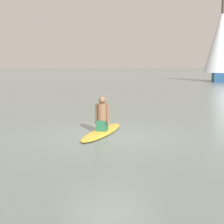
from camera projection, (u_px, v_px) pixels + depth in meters
name	position (u px, v px, depth m)	size (l,w,h in m)	color
ground_plane	(110.00, 136.00, 10.07)	(400.00, 400.00, 0.00)	slate
surfboard	(102.00, 132.00, 10.50)	(3.10, 0.64, 0.08)	gold
person_paddler	(102.00, 115.00, 10.43)	(0.44, 0.44, 1.04)	#26664C
sailboat_near_right	(222.00, 43.00, 42.31)	(6.12, 6.12, 10.25)	navy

